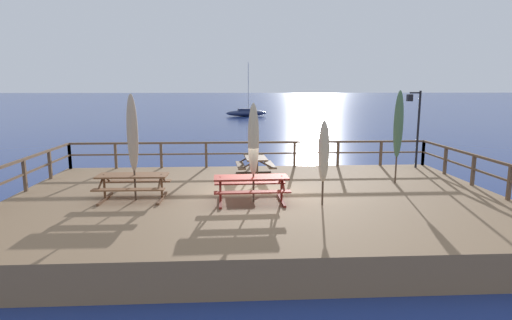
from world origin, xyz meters
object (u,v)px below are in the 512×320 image
picnic_table_mid_left (251,183)px  patio_umbrella_tall_back_right (398,125)px  lamp_post_hooked (415,118)px  patio_umbrella_short_front (253,140)px  picnic_table_front_right (255,162)px  patio_umbrella_short_mid (132,133)px  sailboat_distant (246,113)px  patio_umbrella_tall_mid_right (324,152)px  picnic_table_mid_right (133,181)px

picnic_table_mid_left → patio_umbrella_tall_back_right: size_ratio=0.68×
picnic_table_mid_left → lamp_post_hooked: (6.98, 4.89, 1.55)m
patio_umbrella_short_front → picnic_table_front_right: bearing=86.0°
patio_umbrella_short_front → patio_umbrella_short_mid: 3.56m
picnic_table_front_right → sailboat_distant: bearing=88.5°
patio_umbrella_tall_mid_right → sailboat_distant: 50.13m
picnic_table_mid_right → lamp_post_hooked: 11.51m
patio_umbrella_short_front → patio_umbrella_short_mid: size_ratio=0.92×
picnic_table_mid_right → patio_umbrella_short_mid: 1.45m
picnic_table_mid_right → patio_umbrella_tall_back_right: patio_umbrella_tall_back_right is taller
patio_umbrella_tall_mid_right → lamp_post_hooked: bearing=47.1°
picnic_table_front_right → patio_umbrella_tall_back_right: size_ratio=0.53×
patio_umbrella_tall_mid_right → patio_umbrella_tall_back_right: size_ratio=0.75×
picnic_table_mid_left → sailboat_distant: 49.67m
picnic_table_mid_right → patio_umbrella_tall_mid_right: (5.56, -0.93, 0.98)m
patio_umbrella_short_mid → picnic_table_mid_right: bearing=135.0°
picnic_table_front_right → patio_umbrella_tall_mid_right: bearing=-67.0°
picnic_table_front_right → picnic_table_mid_left: bearing=-95.1°
picnic_table_front_right → lamp_post_hooked: 6.97m
picnic_table_mid_left → patio_umbrella_tall_mid_right: 2.30m
picnic_table_mid_right → picnic_table_front_right: 4.94m
picnic_table_mid_right → patio_umbrella_short_mid: bearing=-45.0°
patio_umbrella_tall_mid_right → lamp_post_hooked: (4.96, 5.34, 0.56)m
patio_umbrella_short_front → sailboat_distant: 49.74m
patio_umbrella_short_mid → patio_umbrella_tall_mid_right: size_ratio=1.30×
patio_umbrella_short_front → patio_umbrella_tall_mid_right: size_ratio=1.19×
patio_umbrella_short_mid → picnic_table_mid_left: bearing=-6.8°
patio_umbrella_short_mid → sailboat_distant: sailboat_distant is taller
picnic_table_mid_right → lamp_post_hooked: size_ratio=0.65×
picnic_table_mid_right → sailboat_distant: bearing=84.1°
picnic_table_front_right → patio_umbrella_tall_back_right: 5.30m
patio_umbrella_tall_back_right → sailboat_distant: (-3.69, 47.44, -2.43)m
picnic_table_front_right → patio_umbrella_short_mid: size_ratio=0.54×
picnic_table_mid_left → patio_umbrella_tall_back_right: 5.84m
patio_umbrella_short_front → lamp_post_hooked: (6.92, 4.91, 0.26)m
picnic_table_front_right → patio_umbrella_short_mid: bearing=-140.1°
patio_umbrella_short_front → patio_umbrella_tall_back_right: size_ratio=0.90×
patio_umbrella_tall_back_right → lamp_post_hooked: size_ratio=1.01×
picnic_table_mid_left → patio_umbrella_short_front: patio_umbrella_short_front is taller
patio_umbrella_tall_mid_right → patio_umbrella_tall_back_right: bearing=39.8°
patio_umbrella_tall_mid_right → picnic_table_mid_right: bearing=170.5°
picnic_table_mid_left → picnic_table_mid_right: size_ratio=1.06×
picnic_table_mid_right → picnic_table_front_right: same height
patio_umbrella_tall_back_right → patio_umbrella_tall_mid_right: bearing=-140.2°
picnic_table_front_right → patio_umbrella_short_front: size_ratio=0.59×
patio_umbrella_short_front → patio_umbrella_tall_back_right: 5.60m
picnic_table_mid_left → picnic_table_front_right: size_ratio=1.29×
picnic_table_mid_right → picnic_table_front_right: bearing=38.6°
patio_umbrella_short_mid → lamp_post_hooked: bearing=23.2°
patio_umbrella_tall_back_right → lamp_post_hooked: (1.78, 2.69, 0.05)m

